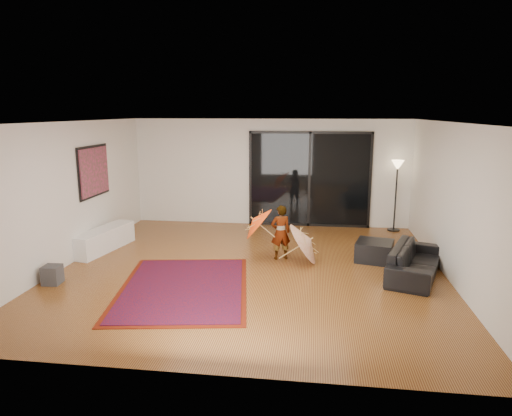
% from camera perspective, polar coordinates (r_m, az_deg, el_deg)
% --- Properties ---
extents(floor, '(7.00, 7.00, 0.00)m').
position_cam_1_polar(floor, '(8.57, -0.65, -7.66)').
color(floor, '#935D28').
rests_on(floor, ground).
extents(ceiling, '(7.00, 7.00, 0.00)m').
position_cam_1_polar(ceiling, '(8.07, -0.70, 10.69)').
color(ceiling, white).
rests_on(ceiling, wall_back).
extents(wall_back, '(7.00, 0.00, 7.00)m').
position_cam_1_polar(wall_back, '(11.65, 1.76, 4.44)').
color(wall_back, silver).
rests_on(wall_back, floor).
extents(wall_front, '(7.00, 0.00, 7.00)m').
position_cam_1_polar(wall_front, '(4.88, -6.53, -6.43)').
color(wall_front, silver).
rests_on(wall_front, floor).
extents(wall_left, '(0.00, 7.00, 7.00)m').
position_cam_1_polar(wall_left, '(9.37, -22.40, 1.67)').
color(wall_left, silver).
rests_on(wall_left, floor).
extents(wall_right, '(0.00, 7.00, 7.00)m').
position_cam_1_polar(wall_right, '(8.47, 23.47, 0.56)').
color(wall_right, silver).
rests_on(wall_right, floor).
extents(sliding_door, '(3.06, 0.07, 2.40)m').
position_cam_1_polar(sliding_door, '(11.58, 6.68, 3.57)').
color(sliding_door, black).
rests_on(sliding_door, wall_back).
extents(painting, '(0.04, 1.28, 1.08)m').
position_cam_1_polar(painting, '(10.18, -19.59, 4.35)').
color(painting, black).
rests_on(painting, wall_left).
extents(media_console, '(0.71, 1.72, 0.47)m').
position_cam_1_polar(media_console, '(10.17, -18.48, -3.74)').
color(media_console, white).
rests_on(media_console, floor).
extents(speaker, '(0.30, 0.30, 0.32)m').
position_cam_1_polar(speaker, '(8.57, -24.11, -7.62)').
color(speaker, '#424244').
rests_on(speaker, floor).
extents(persian_rug, '(2.51, 3.20, 0.02)m').
position_cam_1_polar(persian_rug, '(7.80, -9.03, -9.78)').
color(persian_rug, '#571407').
rests_on(persian_rug, floor).
extents(sofa, '(1.31, 2.01, 0.55)m').
position_cam_1_polar(sofa, '(8.64, 19.27, -6.28)').
color(sofa, black).
rests_on(sofa, floor).
extents(ottoman, '(0.83, 0.83, 0.39)m').
position_cam_1_polar(ottoman, '(9.29, 14.58, -5.21)').
color(ottoman, black).
rests_on(ottoman, floor).
extents(floor_lamp, '(0.30, 0.30, 1.74)m').
position_cam_1_polar(floor_lamp, '(11.51, 17.22, 3.92)').
color(floor_lamp, black).
rests_on(floor_lamp, floor).
extents(child, '(0.46, 0.38, 1.09)m').
position_cam_1_polar(child, '(9.01, 3.09, -3.06)').
color(child, '#999999').
rests_on(child, floor).
extents(parasol_orange, '(0.61, 0.76, 0.85)m').
position_cam_1_polar(parasol_orange, '(8.97, -0.43, -1.87)').
color(parasol_orange, '#FF470D').
rests_on(parasol_orange, child).
extents(parasol_white, '(0.66, 0.89, 0.96)m').
position_cam_1_polar(parasol_white, '(8.85, 6.90, -3.68)').
color(parasol_white, white).
rests_on(parasol_white, floor).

